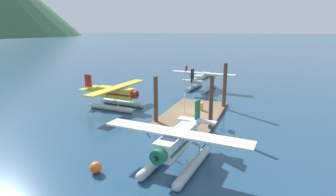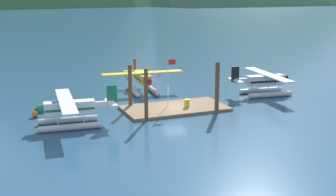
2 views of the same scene
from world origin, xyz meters
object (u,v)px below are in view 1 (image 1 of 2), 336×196
at_px(flagpole, 185,83).
at_px(seaplane_yellow_bow_centre, 116,95).
at_px(seaplane_silver_stbd_fwd, 202,80).
at_px(seaplane_white_port_aft, 177,146).
at_px(mooring_buoy, 96,168).
at_px(fuel_drum, 201,106).

xyz_separation_m(flagpole, seaplane_yellow_bow_centre, (-0.17, 8.65, -2.09)).
height_order(flagpole, seaplane_yellow_bow_centre, flagpole).
bearing_deg(seaplane_silver_stbd_fwd, flagpole, -174.22).
distance_m(flagpole, seaplane_yellow_bow_centre, 8.90).
distance_m(seaplane_white_port_aft, seaplane_silver_stbd_fwd, 25.63).
xyz_separation_m(flagpole, mooring_buoy, (-14.36, 1.79, -3.28)).
bearing_deg(seaplane_white_port_aft, flagpole, 14.24).
distance_m(fuel_drum, seaplane_silver_stbd_fwd, 12.45).
relative_size(seaplane_white_port_aft, seaplane_yellow_bow_centre, 1.00).
height_order(fuel_drum, seaplane_yellow_bow_centre, seaplane_yellow_bow_centre).
relative_size(flagpole, mooring_buoy, 6.80).
distance_m(flagpole, mooring_buoy, 14.84).
distance_m(seaplane_yellow_bow_centre, seaplane_silver_stbd_fwd, 15.61).
distance_m(flagpole, fuel_drum, 3.60).
bearing_deg(mooring_buoy, flagpole, -7.09).
bearing_deg(seaplane_yellow_bow_centre, mooring_buoy, -154.17).
xyz_separation_m(mooring_buoy, seaplane_yellow_bow_centre, (14.18, 6.87, 1.18)).
bearing_deg(seaplane_silver_stbd_fwd, fuel_drum, -166.97).
relative_size(mooring_buoy, seaplane_white_port_aft, 0.08).
distance_m(seaplane_white_port_aft, seaplane_yellow_bow_centre, 16.30).
height_order(seaplane_white_port_aft, seaplane_silver_stbd_fwd, same).
xyz_separation_m(seaplane_white_port_aft, seaplane_silver_stbd_fwd, (25.26, 4.33, 0.00)).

